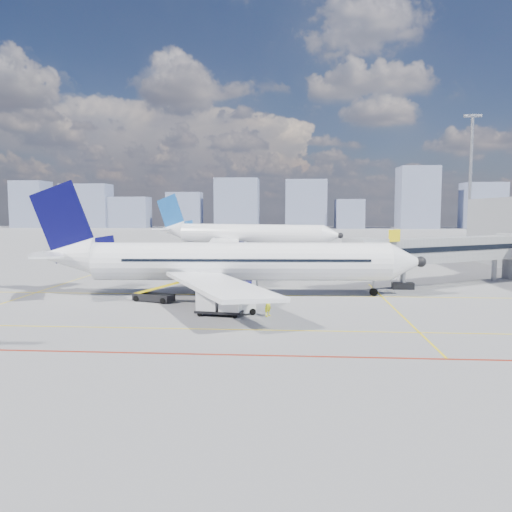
% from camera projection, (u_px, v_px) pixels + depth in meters
% --- Properties ---
extents(ground, '(420.00, 420.00, 0.00)m').
position_uv_depth(ground, '(224.00, 312.00, 40.36)').
color(ground, gray).
rests_on(ground, ground).
extents(apron_markings, '(90.00, 35.12, 0.01)m').
position_uv_depth(apron_markings, '(209.00, 322.00, 36.52)').
color(apron_markings, yellow).
rests_on(apron_markings, ground).
extents(jet_bridge, '(23.55, 15.78, 6.30)m').
position_uv_depth(jet_bridge, '(455.00, 250.00, 55.18)').
color(jet_bridge, '#96989E').
rests_on(jet_bridge, ground).
extents(floodlight_mast_ne, '(3.20, 0.61, 25.45)m').
position_uv_depth(floodlight_mast_ne, '(470.00, 181.00, 91.10)').
color(floodlight_mast_ne, gray).
rests_on(floodlight_mast_ne, ground).
extents(distant_skyline, '(249.29, 14.92, 27.54)m').
position_uv_depth(distant_skyline, '(285.00, 205.00, 227.96)').
color(distant_skyline, slate).
rests_on(distant_skyline, ground).
extents(main_aircraft, '(37.82, 32.94, 11.04)m').
position_uv_depth(main_aircraft, '(225.00, 262.00, 47.75)').
color(main_aircraft, white).
rests_on(main_aircraft, ground).
extents(second_aircraft, '(40.61, 34.67, 12.15)m').
position_uv_depth(second_aircraft, '(242.00, 234.00, 103.77)').
color(second_aircraft, white).
rests_on(second_aircraft, ground).
extents(baggage_tug, '(2.29, 1.73, 1.43)m').
position_uv_depth(baggage_tug, '(241.00, 306.00, 39.33)').
color(baggage_tug, white).
rests_on(baggage_tug, ground).
extents(cargo_dolly, '(3.90, 2.19, 2.02)m').
position_uv_depth(cargo_dolly, '(220.00, 301.00, 38.81)').
color(cargo_dolly, black).
rests_on(cargo_dolly, ground).
extents(belt_loader, '(5.40, 2.88, 2.19)m').
position_uv_depth(belt_loader, '(155.00, 295.00, 44.73)').
color(belt_loader, black).
rests_on(belt_loader, ground).
extents(ramp_worker, '(0.77, 0.87, 2.00)m').
position_uv_depth(ramp_worker, '(268.00, 303.00, 38.55)').
color(ramp_worker, '#F7FD1A').
rests_on(ramp_worker, ground).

